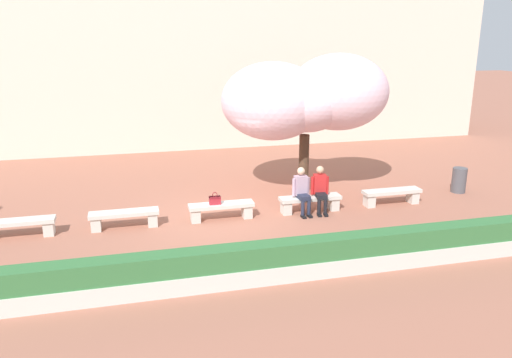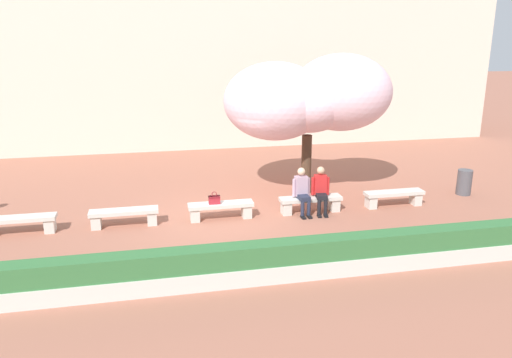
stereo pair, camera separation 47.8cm
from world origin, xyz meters
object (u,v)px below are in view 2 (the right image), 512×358
(stone_bench_west_end, at_px, (19,222))
(stone_bench_east_end, at_px, (394,196))
(person_seated_right, at_px, (321,188))
(handbag, at_px, (214,199))
(stone_bench_near_east, at_px, (311,202))
(cherry_tree_main, at_px, (306,98))
(stone_bench_near_west, at_px, (124,215))
(trash_bin, at_px, (464,182))
(person_seated_left, at_px, (302,189))
(stone_bench_center, at_px, (221,208))

(stone_bench_west_end, relative_size, stone_bench_east_end, 1.00)
(person_seated_right, height_order, handbag, person_seated_right)
(stone_bench_near_east, distance_m, cherry_tree_main, 3.22)
(stone_bench_near_west, distance_m, cherry_tree_main, 6.26)
(stone_bench_near_east, relative_size, person_seated_right, 1.35)
(cherry_tree_main, distance_m, trash_bin, 5.57)
(person_seated_left, bearing_deg, person_seated_right, 0.07)
(stone_bench_near_west, height_order, handbag, handbag)
(cherry_tree_main, bearing_deg, stone_bench_near_east, -101.34)
(stone_bench_near_east, height_order, handbag, handbag)
(stone_bench_near_west, bearing_deg, cherry_tree_main, 18.41)
(stone_bench_near_west, xyz_separation_m, trash_bin, (10.17, 0.57, 0.09))
(stone_bench_center, xyz_separation_m, cherry_tree_main, (2.87, 1.79, 2.65))
(cherry_tree_main, bearing_deg, person_seated_left, -108.89)
(stone_bench_near_east, bearing_deg, stone_bench_west_end, 180.00)
(person_seated_right, height_order, cherry_tree_main, cherry_tree_main)
(stone_bench_west_end, height_order, person_seated_left, person_seated_left)
(stone_bench_center, distance_m, trash_bin, 7.69)
(stone_bench_near_east, distance_m, person_seated_right, 0.48)
(stone_bench_near_west, height_order, stone_bench_near_east, same)
(person_seated_right, distance_m, handbag, 2.95)
(stone_bench_near_east, height_order, person_seated_right, person_seated_right)
(stone_bench_center, bearing_deg, stone_bench_east_end, 0.00)
(stone_bench_center, bearing_deg, stone_bench_near_east, 0.00)
(handbag, height_order, trash_bin, handbag)
(person_seated_left, bearing_deg, stone_bench_near_west, 179.36)
(stone_bench_near_west, relative_size, stone_bench_near_east, 1.00)
(cherry_tree_main, bearing_deg, stone_bench_west_end, -167.22)
(person_seated_right, bearing_deg, trash_bin, 7.29)
(handbag, bearing_deg, stone_bench_near_west, 179.34)
(stone_bench_near_east, bearing_deg, person_seated_right, -11.25)
(stone_bench_near_west, bearing_deg, handbag, -0.66)
(stone_bench_center, height_order, cherry_tree_main, cherry_tree_main)
(stone_bench_west_end, relative_size, person_seated_right, 1.35)
(person_seated_right, relative_size, cherry_tree_main, 0.26)
(stone_bench_east_end, xyz_separation_m, handbag, (-5.19, -0.03, 0.28))
(stone_bench_west_end, relative_size, trash_bin, 2.23)
(stone_bench_east_end, bearing_deg, stone_bench_near_east, 180.00)
(stone_bench_near_east, distance_m, trash_bin, 5.19)
(stone_bench_near_west, distance_m, person_seated_right, 5.30)
(handbag, xyz_separation_m, trash_bin, (7.84, 0.60, -0.19))
(person_seated_left, relative_size, cherry_tree_main, 0.26)
(stone_bench_west_end, height_order, stone_bench_east_end, same)
(stone_bench_east_end, height_order, person_seated_left, person_seated_left)
(stone_bench_near_west, height_order, person_seated_left, person_seated_left)
(handbag, bearing_deg, person_seated_left, -0.63)
(trash_bin, bearing_deg, stone_bench_east_end, -167.78)
(stone_bench_west_end, bearing_deg, handbag, -0.32)
(stone_bench_west_end, height_order, cherry_tree_main, cherry_tree_main)
(handbag, distance_m, cherry_tree_main, 4.26)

